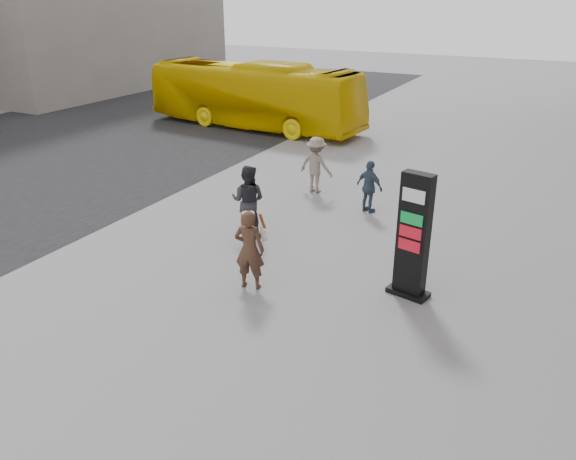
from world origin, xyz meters
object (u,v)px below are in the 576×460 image
at_px(woman, 250,249).
at_px(pedestrian_a, 248,201).
at_px(info_pylon, 413,236).
at_px(pedestrian_b, 316,165).
at_px(pedestrian_c, 369,187).
at_px(bus, 254,95).

bearing_deg(woman, pedestrian_a, -71.66).
distance_m(info_pylon, woman, 3.43).
relative_size(pedestrian_a, pedestrian_b, 1.06).
bearing_deg(pedestrian_c, bus, -23.06).
bearing_deg(pedestrian_b, info_pylon, 139.34).
xyz_separation_m(woman, bus, (-7.82, 13.53, 0.57)).
bearing_deg(pedestrian_c, pedestrian_b, -3.40).
xyz_separation_m(bus, pedestrian_b, (6.46, -7.14, -0.60)).
xyz_separation_m(info_pylon, pedestrian_c, (-2.41, 4.22, -0.58)).
height_order(bus, pedestrian_c, bus).
xyz_separation_m(woman, pedestrian_c, (0.76, 5.47, -0.15)).
relative_size(bus, pedestrian_b, 6.00).
xyz_separation_m(pedestrian_a, pedestrian_b, (0.15, 3.92, -0.05)).
distance_m(bus, pedestrian_b, 9.64).
bearing_deg(bus, pedestrian_c, -128.17).
height_order(woman, bus, bus).
distance_m(bus, pedestrian_a, 12.74).
height_order(bus, pedestrian_a, bus).
xyz_separation_m(woman, pedestrian_b, (-1.36, 6.39, -0.03)).
relative_size(info_pylon, woman, 1.51).
relative_size(bus, pedestrian_c, 6.94).
relative_size(info_pylon, bus, 0.25).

